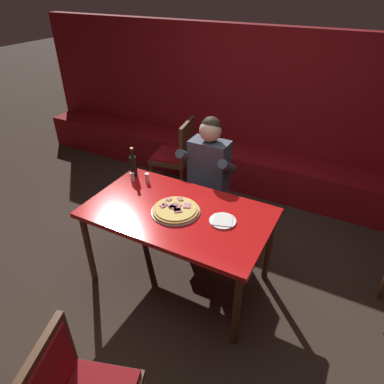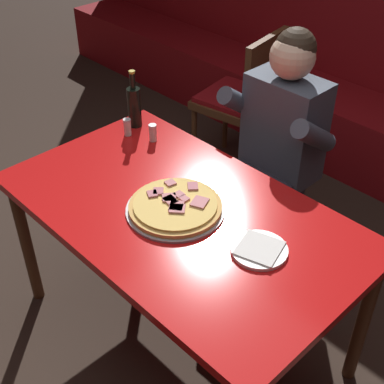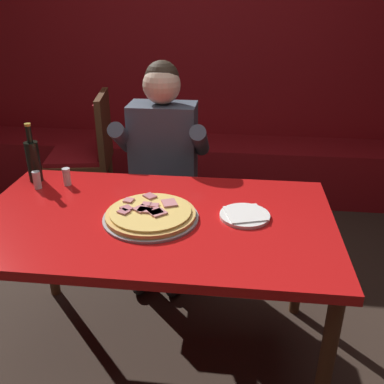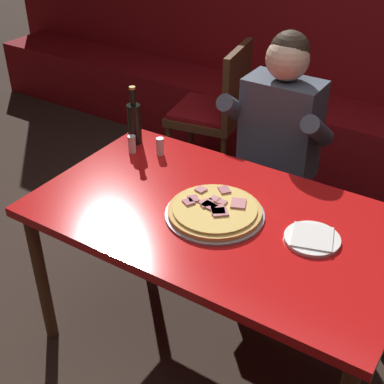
% 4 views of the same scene
% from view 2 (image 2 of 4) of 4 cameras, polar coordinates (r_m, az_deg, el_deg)
% --- Properties ---
extents(ground_plane, '(24.00, 24.00, 0.00)m').
position_cam_2_polar(ground_plane, '(2.68, -1.03, -14.65)').
color(ground_plane, '#33261E').
extents(main_dining_table, '(1.50, 0.87, 0.76)m').
position_cam_2_polar(main_dining_table, '(2.19, -1.22, -3.41)').
color(main_dining_table, '#4C2D19').
rests_on(main_dining_table, ground_plane).
extents(pizza, '(0.40, 0.40, 0.05)m').
position_cam_2_polar(pizza, '(2.12, -1.78, -1.57)').
color(pizza, '#9E9EA3').
rests_on(pizza, main_dining_table).
extents(plate_white_paper, '(0.21, 0.21, 0.02)m').
position_cam_2_polar(plate_white_paper, '(1.96, 7.19, -6.11)').
color(plate_white_paper, white).
rests_on(plate_white_paper, main_dining_table).
extents(beer_bottle, '(0.07, 0.07, 0.29)m').
position_cam_2_polar(beer_bottle, '(2.66, -6.18, 9.16)').
color(beer_bottle, black).
rests_on(beer_bottle, main_dining_table).
extents(shaker_red_pepper_flakes, '(0.04, 0.04, 0.09)m').
position_cam_2_polar(shaker_red_pepper_flakes, '(2.62, -6.90, 6.80)').
color(shaker_red_pepper_flakes, silver).
rests_on(shaker_red_pepper_flakes, main_dining_table).
extents(shaker_oregano, '(0.04, 0.04, 0.09)m').
position_cam_2_polar(shaker_oregano, '(2.56, -4.20, 6.24)').
color(shaker_oregano, silver).
rests_on(shaker_oregano, main_dining_table).
extents(diner_seated_blue_shirt, '(0.53, 0.53, 1.27)m').
position_cam_2_polar(diner_seated_blue_shirt, '(2.65, 8.52, 4.79)').
color(diner_seated_blue_shirt, black).
rests_on(diner_seated_blue_shirt, ground_plane).
extents(dining_chair_far_right, '(0.51, 0.51, 0.98)m').
position_cam_2_polar(dining_chair_far_right, '(3.42, 5.82, 10.42)').
color(dining_chair_far_right, '#4C2D19').
rests_on(dining_chair_far_right, ground_plane).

